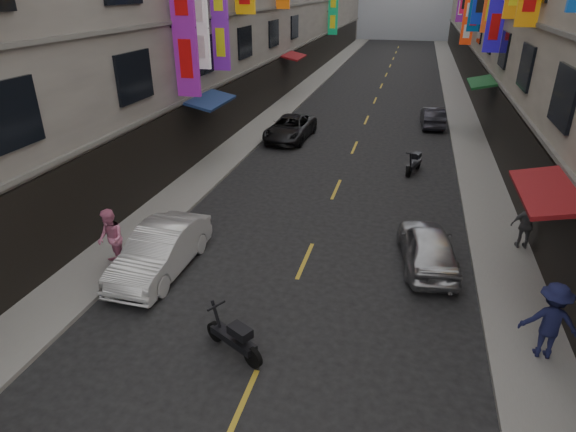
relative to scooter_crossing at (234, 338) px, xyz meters
The scene contains 13 objects.
sidewalk_left 28.98m from the scooter_crossing, 100.61° to the left, with size 2.00×90.00×0.12m, color slate.
sidewalk_right 29.26m from the scooter_crossing, 76.83° to the left, with size 2.00×90.00×0.12m, color slate.
street_awnings 12.76m from the scooter_crossing, 92.72° to the left, with size 13.99×35.20×0.41m.
lane_markings 25.50m from the scooter_crossing, 88.50° to the left, with size 0.12×80.20×0.01m.
scooter_crossing is the anchor object (origin of this frame).
scooter_far_right 13.90m from the scooter_crossing, 74.32° to the left, with size 0.75×1.75×1.14m.
car_left_mid 4.40m from the scooter_crossing, 139.35° to the left, with size 1.46×4.19×1.38m, color silver.
car_left_far 17.40m from the scooter_crossing, 99.96° to the left, with size 2.09×4.54×1.26m, color black.
car_right_mid 6.71m from the scooter_crossing, 50.28° to the left, with size 1.51×3.76×1.28m, color #AFB0B4.
car_right_far 22.38m from the scooter_crossing, 77.96° to the left, with size 1.25×3.57×1.18m, color #2A2932.
pedestrian_lfar 5.42m from the scooter_crossing, 151.50° to the left, with size 0.89×0.61×1.83m, color pink.
pedestrian_rnear 7.03m from the scooter_crossing, 13.07° to the left, with size 1.21×0.62×1.87m, color #16183D.
pedestrian_rfar 9.99m from the scooter_crossing, 43.30° to the left, with size 0.92×0.52×1.57m, color #545456.
Camera 1 is at (2.69, 5.40, 7.69)m, focal length 30.00 mm.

